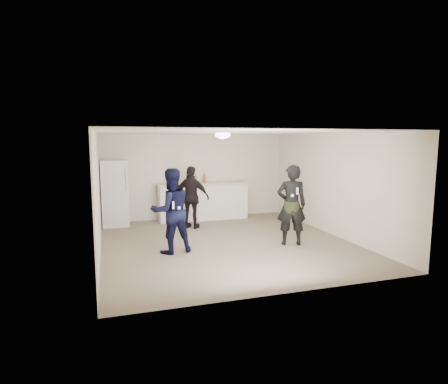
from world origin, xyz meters
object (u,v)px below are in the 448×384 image
object	(u,v)px
counter	(203,202)
woman	(291,205)
spectator	(192,197)
fridge	(115,193)
man	(171,211)
shaker	(192,181)

from	to	relation	value
counter	woman	bearing A→B (deg)	-69.58
counter	spectator	bearing A→B (deg)	-119.35
fridge	man	xyz separation A→B (m)	(1.05, -2.95, -0.02)
man	spectator	bearing A→B (deg)	-123.62
shaker	spectator	distance (m)	1.04
man	woman	world-z (taller)	woman
counter	spectator	world-z (taller)	spectator
fridge	man	bearing A→B (deg)	-70.41
fridge	shaker	distance (m)	2.18
man	counter	bearing A→B (deg)	-125.53
spectator	shaker	bearing A→B (deg)	-69.36
woman	man	bearing A→B (deg)	13.20
counter	man	world-z (taller)	man
shaker	spectator	bearing A→B (deg)	-103.41
shaker	woman	xyz separation A→B (m)	(1.55, -3.17, -0.27)
counter	man	size ratio (longest dim) A/B	1.47
counter	man	xyz separation A→B (m)	(-1.46, -3.02, 0.36)
fridge	woman	bearing A→B (deg)	-40.46
counter	fridge	distance (m)	2.53
man	woman	xyz separation A→B (m)	(2.66, -0.22, 0.02)
counter	fridge	size ratio (longest dim) A/B	1.44
shaker	woman	size ratio (longest dim) A/B	0.09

